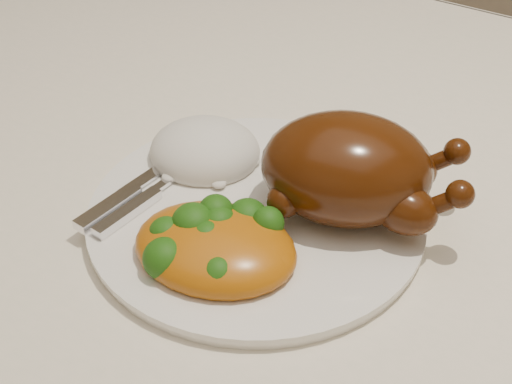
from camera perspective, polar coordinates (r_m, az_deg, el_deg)
The scene contains 7 objects.
dining_table at distance 0.72m, azimuth 9.56°, elevation -9.58°, with size 1.60×0.90×0.76m.
tablecloth at distance 0.66m, azimuth 10.22°, elevation -5.33°, with size 1.73×1.03×0.18m.
dinner_plate at distance 0.65m, azimuth -0.00°, elevation -1.84°, with size 0.30×0.30×0.01m, color white.
roast_chicken at distance 0.62m, azimuth 7.64°, elevation 1.82°, with size 0.20×0.16×0.10m.
rice_mound at distance 0.70m, azimuth -4.10°, elevation 3.27°, with size 0.14×0.13×0.06m.
mac_and_cheese at distance 0.59m, azimuth -3.15°, elevation -4.22°, with size 0.16×0.14×0.05m.
cutlery at distance 0.66m, azimuth -9.60°, elevation -0.30°, with size 0.04×0.17×0.01m.
Camera 1 is at (0.16, -0.46, 1.19)m, focal length 50.00 mm.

